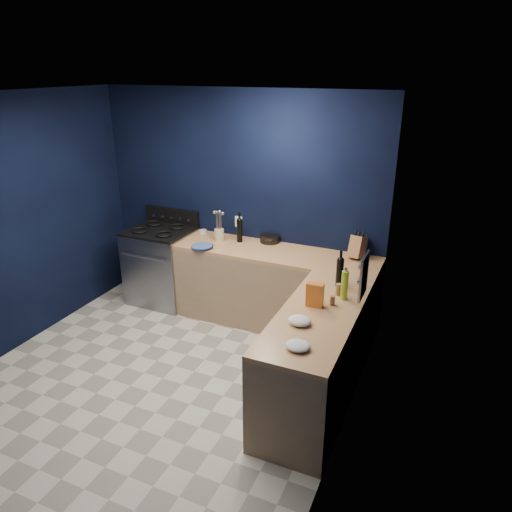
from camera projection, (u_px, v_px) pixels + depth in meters
The scene contains 28 objects.
floor at pixel (163, 379), 4.58m from camera, with size 3.50×3.50×0.02m, color beige.
ceiling at pixel (137, 95), 3.59m from camera, with size 3.50×3.50×0.02m, color silver.
wall_back at pixel (239, 203), 5.58m from camera, with size 3.50×0.02×2.60m, color black.
wall_right at pixel (353, 290), 3.43m from camera, with size 0.02×3.50×2.60m, color black.
wall_left at pixel (6, 228), 4.74m from camera, with size 0.02×3.50×2.60m, color black.
cab_back at pixel (275, 290), 5.40m from camera, with size 2.30×0.63×0.86m, color #A07E5B.
top_back at pixel (276, 253), 5.23m from camera, with size 2.30×0.63×0.04m, color #98663E.
cab_right at pixel (316, 360), 4.12m from camera, with size 0.63×1.67×0.86m, color #A07E5B.
top_right at pixel (318, 315), 3.95m from camera, with size 0.63×1.67×0.04m, color #98663E.
gas_range at pixel (162, 266), 5.95m from camera, with size 0.76×0.66×0.92m, color gray.
oven_door at pixel (147, 277), 5.69m from camera, with size 0.59×0.02×0.42m, color black.
cooktop at pixel (159, 231), 5.77m from camera, with size 0.76×0.66×0.03m, color black.
backguard at pixel (172, 216), 5.99m from camera, with size 0.76×0.06×0.20m, color black.
spice_panel at pixel (364, 276), 3.95m from camera, with size 0.02×0.28×0.38m, color gray.
wall_outlet at pixel (239, 222), 5.64m from camera, with size 0.09×0.02×0.13m, color white.
plate_stack at pixel (202, 247), 5.32m from camera, with size 0.24×0.24×0.03m, color #385E8E.
ramekin at pixel (203, 232), 5.80m from camera, with size 0.09×0.09×0.04m, color white.
utensil_crock at pixel (219, 235), 5.54m from camera, with size 0.11×0.11×0.14m, color beige.
wine_bottle_back at pixel (240, 231), 5.47m from camera, with size 0.07×0.07×0.27m, color black.
lemon_basket at pixel (270, 238), 5.49m from camera, with size 0.23×0.23×0.09m, color black.
knife_block at pixel (358, 247), 5.03m from camera, with size 0.13×0.21×0.23m, color #98663F.
wine_bottle_right at pixel (340, 273), 4.36m from camera, with size 0.07×0.07×0.27m, color black.
oil_bottle at pixel (345, 285), 4.12m from camera, with size 0.06×0.06×0.27m, color #8DAC23.
spice_jar_near at pixel (338, 289), 4.23m from camera, with size 0.05×0.05×0.11m, color olive.
spice_jar_far at pixel (333, 300), 4.05m from camera, with size 0.04×0.04×0.09m, color olive.
crouton_bag at pixel (315, 295), 4.01m from camera, with size 0.14×0.07×0.21m, color #BE4229.
towel_front at pixel (300, 321), 3.75m from camera, with size 0.19×0.16×0.07m, color white.
towel_end at pixel (298, 346), 3.43m from camera, with size 0.19×0.17×0.06m, color white.
Camera 1 is at (2.35, -3.11, 2.82)m, focal length 33.10 mm.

